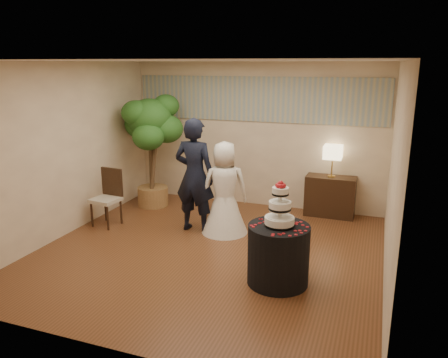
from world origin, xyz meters
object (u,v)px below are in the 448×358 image
at_px(cake_table, 278,255).
at_px(side_chair, 105,198).
at_px(table_lamp, 332,161).
at_px(wedding_cake, 280,204).
at_px(ficus_tree, 151,151).
at_px(bride, 225,188).
at_px(groom, 195,176).
at_px(console, 330,196).

distance_m(cake_table, side_chair, 3.46).
xyz_separation_m(table_lamp, side_chair, (-3.62, -1.85, -0.55)).
distance_m(wedding_cake, side_chair, 3.51).
xyz_separation_m(wedding_cake, table_lamp, (0.31, 2.87, -0.04)).
relative_size(cake_table, ficus_tree, 0.35).
xyz_separation_m(cake_table, side_chair, (-3.31, 1.02, 0.10)).
bearing_deg(ficus_tree, wedding_cake, -36.47).
relative_size(cake_table, wedding_cake, 1.34).
height_order(bride, wedding_cake, bride).
height_order(bride, table_lamp, bride).
distance_m(groom, console, 2.63).
bearing_deg(side_chair, wedding_cake, -10.83).
distance_m(groom, table_lamp, 2.57).
distance_m(bride, table_lamp, 2.15).
relative_size(wedding_cake, console, 0.65).
bearing_deg(ficus_tree, groom, -35.10).
distance_m(bride, ficus_tree, 2.05).
distance_m(cake_table, wedding_cake, 0.69).
relative_size(groom, cake_table, 2.44).
bearing_deg(console, cake_table, -95.70).
bearing_deg(cake_table, console, 83.77).
bearing_deg(ficus_tree, console, 9.95).
height_order(groom, side_chair, groom).
relative_size(wedding_cake, table_lamp, 1.01).
distance_m(bride, console, 2.17).
relative_size(groom, table_lamp, 3.32).
height_order(wedding_cake, console, wedding_cake).
height_order(cake_table, table_lamp, table_lamp).
bearing_deg(bride, groom, -13.97).
xyz_separation_m(console, table_lamp, (0.00, 0.00, 0.67)).
xyz_separation_m(cake_table, table_lamp, (0.31, 2.87, 0.65)).
height_order(groom, console, groom).
relative_size(groom, bride, 1.24).
bearing_deg(table_lamp, side_chair, -152.90).
distance_m(groom, ficus_tree, 1.64).
distance_m(console, table_lamp, 0.67).
bearing_deg(console, groom, -142.78).
distance_m(groom, side_chair, 1.66).
height_order(wedding_cake, ficus_tree, ficus_tree).
bearing_deg(groom, table_lamp, -141.36).
height_order(cake_table, console, cake_table).
bearing_deg(groom, wedding_cake, 144.45).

